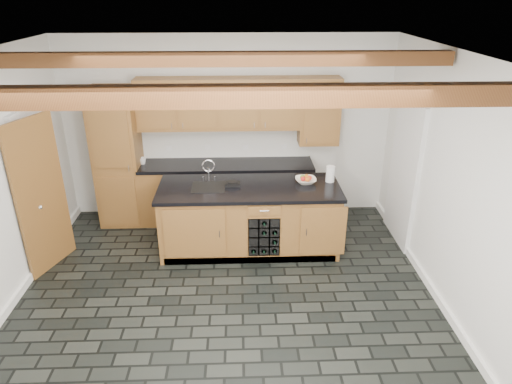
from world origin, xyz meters
TOP-DOWN VIEW (x-y plane):
  - ground at (0.00, 0.00)m, footprint 5.00×5.00m
  - room_shell at (-0.09, 0.53)m, footprint 5.01×5.00m
  - back_cabinetry at (-0.38, 2.24)m, footprint 3.65×0.62m
  - island at (0.31, 1.28)m, footprint 2.48×0.96m
  - faucet at (-0.25, 1.33)m, footprint 0.45×0.40m
  - kitchen_scale at (0.08, 1.34)m, footprint 0.21×0.14m
  - fruit_bowl at (1.08, 1.40)m, footprint 0.29×0.29m
  - fruit_cluster at (1.08, 1.40)m, footprint 0.16×0.17m
  - paper_towel at (1.42, 1.44)m, footprint 0.12×0.12m
  - mug at (-1.30, 2.23)m, footprint 0.12×0.12m

SIDE VIEW (x-z plane):
  - ground at x=0.00m, z-range 0.00..0.00m
  - island at x=0.31m, z-range 0.00..0.93m
  - kitchen_scale at x=0.08m, z-range 0.93..0.99m
  - faucet at x=-0.25m, z-range 0.79..1.14m
  - fruit_bowl at x=1.08m, z-range 0.93..1.00m
  - back_cabinetry at x=-0.38m, z-range -0.12..2.08m
  - mug at x=-1.30m, z-range 0.93..1.03m
  - fruit_cluster at x=1.08m, z-range 0.97..1.04m
  - paper_towel at x=1.42m, z-range 0.93..1.15m
  - room_shell at x=-0.09m, z-range -0.97..4.03m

